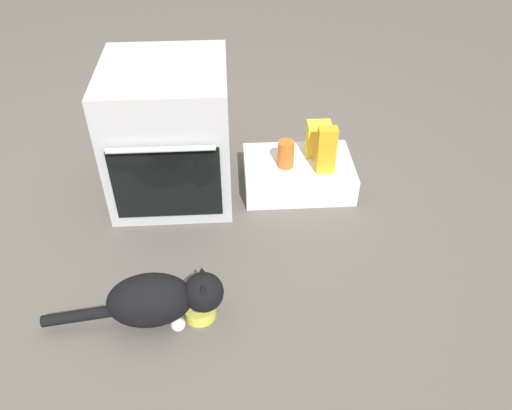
{
  "coord_description": "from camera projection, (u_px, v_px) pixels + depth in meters",
  "views": [
    {
      "loc": [
        0.33,
        -1.72,
        1.63
      ],
      "look_at": [
        0.42,
        -0.08,
        0.25
      ],
      "focal_mm": 35.74,
      "sensor_mm": 36.0,
      "label": 1
    }
  ],
  "objects": [
    {
      "name": "pantry_cabinet",
      "position": [
        298.0,
        174.0,
        2.61
      ],
      "size": [
        0.55,
        0.38,
        0.15
      ],
      "primitive_type": "cube",
      "color": "white",
      "rests_on": "ground"
    },
    {
      "name": "oven",
      "position": [
        169.0,
        133.0,
        2.43
      ],
      "size": [
        0.57,
        0.62,
        0.66
      ],
      "color": "#B7BABF",
      "rests_on": "ground"
    },
    {
      "name": "cat",
      "position": [
        160.0,
        299.0,
        1.93
      ],
      "size": [
        0.7,
        0.23,
        0.23
      ],
      "rotation": [
        0.0,
        0.0,
        0.06
      ],
      "color": "black",
      "rests_on": "ground"
    },
    {
      "name": "snack_bag",
      "position": [
        318.0,
        139.0,
        2.56
      ],
      "size": [
        0.12,
        0.09,
        0.18
      ],
      "primitive_type": "cube",
      "color": "yellow",
      "rests_on": "pantry_cabinet"
    },
    {
      "name": "food_bowl",
      "position": [
        200.0,
        310.0,
        2.0
      ],
      "size": [
        0.13,
        0.13,
        0.08
      ],
      "color": "#D1D14C",
      "rests_on": "ground"
    },
    {
      "name": "sauce_jar",
      "position": [
        286.0,
        154.0,
        2.5
      ],
      "size": [
        0.08,
        0.08,
        0.14
      ],
      "primitive_type": "cylinder",
      "color": "#D16023",
      "rests_on": "pantry_cabinet"
    },
    {
      "name": "ground",
      "position": [
        163.0,
        239.0,
        2.35
      ],
      "size": [
        8.0,
        8.0,
        0.0
      ],
      "primitive_type": "plane",
      "color": "#56514C"
    },
    {
      "name": "juice_carton",
      "position": [
        326.0,
        150.0,
        2.43
      ],
      "size": [
        0.09,
        0.06,
        0.24
      ],
      "primitive_type": "cube",
      "color": "orange",
      "rests_on": "pantry_cabinet"
    }
  ]
}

